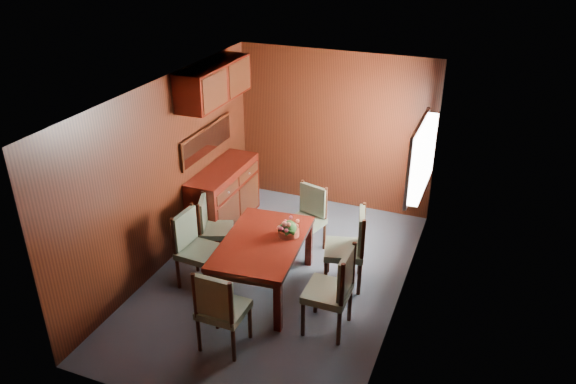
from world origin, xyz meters
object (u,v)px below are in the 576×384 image
at_px(dining_table, 263,248).
at_px(chair_right_near, 335,287).
at_px(sideboard, 224,196).
at_px(chair_head, 220,307).
at_px(flower_centerpiece, 289,226).
at_px(chair_left_near, 194,244).

bearing_deg(dining_table, chair_right_near, -26.84).
bearing_deg(dining_table, sideboard, 127.79).
relative_size(sideboard, chair_head, 1.43).
height_order(dining_table, flower_centerpiece, flower_centerpiece).
bearing_deg(chair_left_near, chair_right_near, 86.68).
height_order(sideboard, chair_head, chair_head).
relative_size(chair_left_near, chair_right_near, 0.95).
bearing_deg(flower_centerpiece, chair_right_near, -39.17).
xyz_separation_m(sideboard, dining_table, (1.17, -1.25, 0.14)).
distance_m(dining_table, flower_centerpiece, 0.40).
xyz_separation_m(dining_table, chair_left_near, (-0.84, -0.17, -0.05)).
distance_m(chair_head, flower_centerpiece, 1.40).
bearing_deg(chair_head, chair_left_near, 132.58).
relative_size(chair_right_near, flower_centerpiece, 3.83).
xyz_separation_m(chair_right_near, chair_head, (-1.00, -0.72, -0.03)).
distance_m(chair_left_near, chair_right_near, 1.87).
distance_m(sideboard, flower_centerpiece, 1.78).
bearing_deg(chair_left_near, dining_table, 105.46).
bearing_deg(dining_table, chair_head, -94.22).
relative_size(dining_table, flower_centerpiece, 5.72).
relative_size(sideboard, chair_right_near, 1.36).
distance_m(sideboard, chair_head, 2.66).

